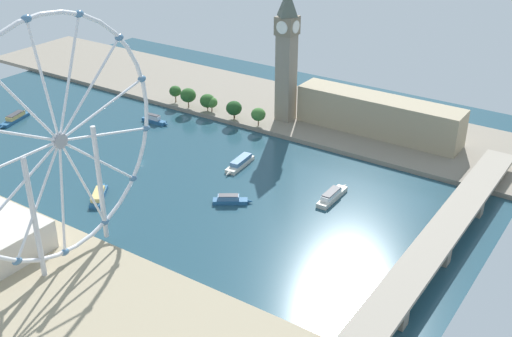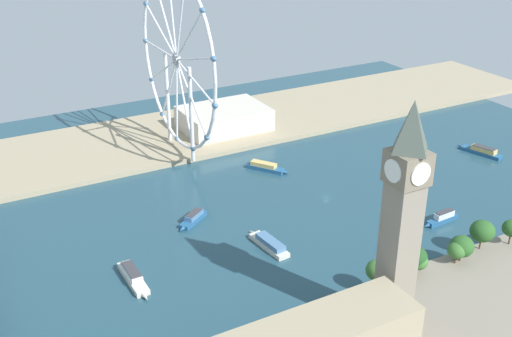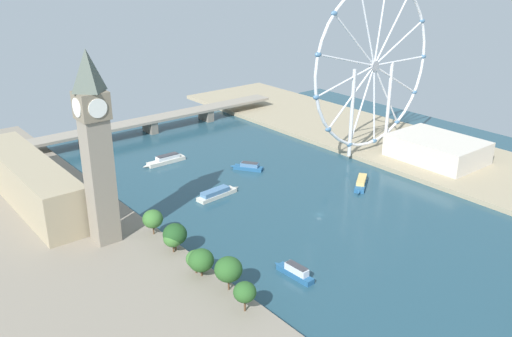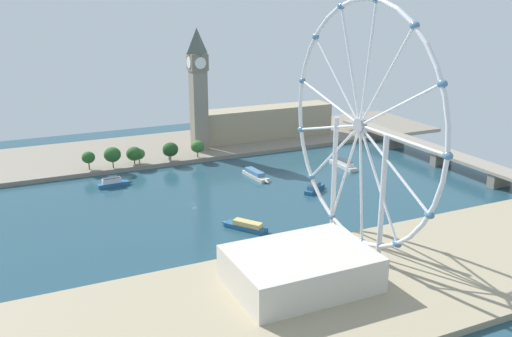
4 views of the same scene
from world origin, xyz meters
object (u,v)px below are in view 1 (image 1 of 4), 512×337
Objects in this scene: ferris_wheel at (60,142)px; tour_boat_0 at (154,120)px; tour_boat_1 at (240,163)px; clock_tower at (287,54)px; parliament_block at (378,115)px; tour_boat_2 at (231,200)px; tour_boat_5 at (15,118)px; river_bridge at (435,244)px; tour_boat_3 at (332,195)px; tour_boat_4 at (99,195)px.

ferris_wheel is 178.63m from tour_boat_0.
tour_boat_1 is (22.04, 90.35, -0.35)m from tour_boat_0.
clock_tower is 74.54m from parliament_block.
tour_boat_1 is 1.47× the size of tour_boat_2.
clock_tower is at bearing 72.94° from tour_boat_2.
tour_boat_1 is 178.44m from tour_boat_5.
tour_boat_1 is at bearing -30.35° from parliament_block.
river_bridge reaches higher than tour_boat_1.
tour_boat_2 is 0.65× the size of tour_boat_3.
tour_boat_5 is (26.87, -242.03, -0.11)m from tour_boat_3.
parliament_block is 0.49× the size of river_bridge.
tour_boat_0 is at bearing -65.12° from parliament_block.
ferris_wheel is (198.50, 6.34, 10.74)m from clock_tower.
tour_boat_0 is 128.51m from tour_boat_2.
tour_boat_5 reaches higher than tour_boat_1.
clock_tower is 3.03× the size of tour_boat_1.
river_bridge is at bearing 34.95° from parliament_block.
tour_boat_0 is at bearing 79.78° from tour_boat_3.
clock_tower reaches higher than tour_boat_3.
river_bridge is 112.19m from tour_boat_2.
river_bridge is 10.12× the size of tour_boat_0.
tour_boat_5 is (105.64, -162.66, -48.56)m from clock_tower.
ferris_wheel reaches higher than parliament_block.
ferris_wheel is 152.22m from tour_boat_3.
tour_boat_0 is 100.69m from tour_boat_5.
ferris_wheel is 177.14m from river_bridge.
tour_boat_1 is at bearing -16.69° from tour_boat_0.
tour_boat_2 is at bearing 17.04° from clock_tower.
clock_tower is 4.03× the size of tour_boat_0.
tour_boat_1 is 87.86m from tour_boat_4.
tour_boat_0 is (65.75, -141.75, -13.24)m from parliament_block.
parliament_block is at bearing 101.77° from tour_boat_5.
tour_boat_0 is at bearing -56.03° from clock_tower.
parliament_block is 3.72× the size of tour_boat_1.
river_bridge is at bearing -16.01° from tour_boat_0.
tour_boat_2 is (128.00, -29.33, -13.61)m from parliament_block.
clock_tower reaches higher than tour_boat_4.
tour_boat_0 reaches higher than tour_boat_2.
tour_boat_5 is (1.66, -309.23, -6.56)m from river_bridge.
clock_tower is 129.14m from tour_boat_2.
parliament_block is 5.48× the size of tour_boat_2.
tour_boat_2 is 0.81× the size of tour_boat_4.
ferris_wheel is 4.55× the size of tour_boat_4.
parliament_block reaches higher than tour_boat_2.
tour_boat_5 is at bearing -118.79° from ferris_wheel.
tour_boat_4 is at bearing -74.92° from river_bridge.
parliament_block reaches higher than river_bridge.
ferris_wheel reaches higher than river_bridge.
tour_boat_3 reaches higher than tour_boat_5.
tour_boat_0 reaches higher than tour_boat_4.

